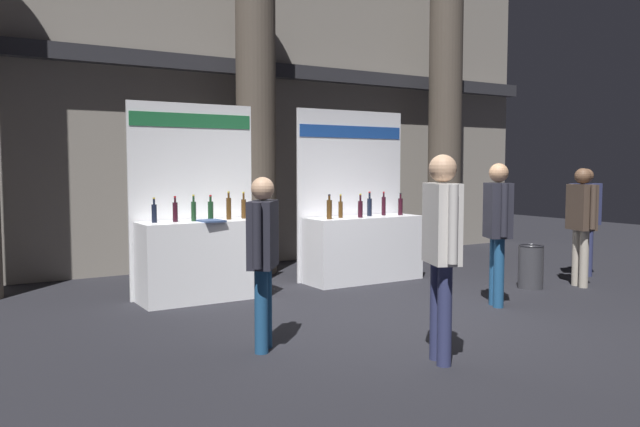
{
  "coord_description": "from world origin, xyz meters",
  "views": [
    {
      "loc": [
        -4.42,
        -5.63,
        1.69
      ],
      "look_at": [
        -0.6,
        0.6,
        1.15
      ],
      "focal_mm": 35.72,
      "sensor_mm": 36.0,
      "label": 1
    }
  ],
  "objects_px": {
    "visitor_0": "(498,221)",
    "trash_bin": "(531,267)",
    "visitor_3": "(582,216)",
    "exhibitor_booth_1": "(362,240)",
    "visitor_1": "(442,238)",
    "visitor_2": "(263,248)",
    "visitor_5": "(585,212)",
    "exhibitor_booth_0": "(201,251)"
  },
  "relations": [
    {
      "from": "visitor_0",
      "to": "visitor_3",
      "type": "xyz_separation_m",
      "value": [
        1.96,
        0.28,
        -0.03
      ]
    },
    {
      "from": "exhibitor_booth_1",
      "to": "visitor_3",
      "type": "height_order",
      "value": "exhibitor_booth_1"
    },
    {
      "from": "visitor_3",
      "to": "visitor_1",
      "type": "bearing_deg",
      "value": -49.85
    },
    {
      "from": "trash_bin",
      "to": "visitor_3",
      "type": "height_order",
      "value": "visitor_3"
    },
    {
      "from": "visitor_0",
      "to": "trash_bin",
      "type": "bearing_deg",
      "value": 140.35
    },
    {
      "from": "visitor_1",
      "to": "visitor_5",
      "type": "relative_size",
      "value": 1.08
    },
    {
      "from": "exhibitor_booth_0",
      "to": "visitor_5",
      "type": "xyz_separation_m",
      "value": [
        5.6,
        -1.5,
        0.37
      ]
    },
    {
      "from": "visitor_2",
      "to": "visitor_0",
      "type": "bearing_deg",
      "value": -48.91
    },
    {
      "from": "exhibitor_booth_1",
      "to": "visitor_3",
      "type": "distance_m",
      "value": 3.11
    },
    {
      "from": "visitor_1",
      "to": "visitor_3",
      "type": "height_order",
      "value": "visitor_1"
    },
    {
      "from": "exhibitor_booth_0",
      "to": "visitor_5",
      "type": "relative_size",
      "value": 1.51
    },
    {
      "from": "visitor_3",
      "to": "trash_bin",
      "type": "bearing_deg",
      "value": -92.43
    },
    {
      "from": "visitor_0",
      "to": "visitor_5",
      "type": "bearing_deg",
      "value": 132.57
    },
    {
      "from": "visitor_2",
      "to": "visitor_3",
      "type": "distance_m",
      "value": 5.22
    },
    {
      "from": "visitor_3",
      "to": "exhibitor_booth_1",
      "type": "bearing_deg",
      "value": -111.85
    },
    {
      "from": "visitor_3",
      "to": "visitor_5",
      "type": "xyz_separation_m",
      "value": [
        0.75,
        0.48,
        -0.01
      ]
    },
    {
      "from": "trash_bin",
      "to": "visitor_0",
      "type": "distance_m",
      "value": 1.56
    },
    {
      "from": "visitor_2",
      "to": "visitor_5",
      "type": "distance_m",
      "value": 6.02
    },
    {
      "from": "exhibitor_booth_0",
      "to": "exhibitor_booth_1",
      "type": "relative_size",
      "value": 0.99
    },
    {
      "from": "exhibitor_booth_0",
      "to": "visitor_0",
      "type": "height_order",
      "value": "exhibitor_booth_0"
    },
    {
      "from": "exhibitor_booth_1",
      "to": "visitor_5",
      "type": "bearing_deg",
      "value": -26.21
    },
    {
      "from": "trash_bin",
      "to": "visitor_2",
      "type": "bearing_deg",
      "value": -170.67
    },
    {
      "from": "visitor_5",
      "to": "visitor_1",
      "type": "bearing_deg",
      "value": -145.74
    },
    {
      "from": "trash_bin",
      "to": "visitor_1",
      "type": "xyz_separation_m",
      "value": [
        -3.36,
        -1.87,
        0.78
      ]
    },
    {
      "from": "exhibitor_booth_1",
      "to": "visitor_5",
      "type": "distance_m",
      "value": 3.47
    },
    {
      "from": "visitor_0",
      "to": "visitor_5",
      "type": "height_order",
      "value": "visitor_0"
    },
    {
      "from": "visitor_5",
      "to": "exhibitor_booth_1",
      "type": "bearing_deg",
      "value": 164.65
    },
    {
      "from": "exhibitor_booth_1",
      "to": "visitor_2",
      "type": "bearing_deg",
      "value": -139.06
    },
    {
      "from": "exhibitor_booth_1",
      "to": "trash_bin",
      "type": "bearing_deg",
      "value": -46.53
    },
    {
      "from": "visitor_1",
      "to": "visitor_2",
      "type": "relative_size",
      "value": 1.12
    },
    {
      "from": "trash_bin",
      "to": "visitor_1",
      "type": "height_order",
      "value": "visitor_1"
    },
    {
      "from": "visitor_0",
      "to": "visitor_3",
      "type": "bearing_deg",
      "value": 124.9
    },
    {
      "from": "visitor_0",
      "to": "exhibitor_booth_0",
      "type": "bearing_deg",
      "value": -101.13
    },
    {
      "from": "visitor_1",
      "to": "visitor_3",
      "type": "bearing_deg",
      "value": -46.27
    },
    {
      "from": "exhibitor_booth_1",
      "to": "visitor_0",
      "type": "bearing_deg",
      "value": -80.44
    },
    {
      "from": "exhibitor_booth_0",
      "to": "visitor_2",
      "type": "bearing_deg",
      "value": -97.99
    },
    {
      "from": "exhibitor_booth_0",
      "to": "trash_bin",
      "type": "xyz_separation_m",
      "value": [
        4.15,
        -1.71,
        -0.32
      ]
    },
    {
      "from": "visitor_3",
      "to": "visitor_5",
      "type": "distance_m",
      "value": 0.89
    },
    {
      "from": "exhibitor_booth_0",
      "to": "visitor_1",
      "type": "distance_m",
      "value": 3.7
    },
    {
      "from": "trash_bin",
      "to": "visitor_5",
      "type": "relative_size",
      "value": 0.37
    },
    {
      "from": "trash_bin",
      "to": "visitor_5",
      "type": "xyz_separation_m",
      "value": [
        1.45,
        0.21,
        0.69
      ]
    },
    {
      "from": "trash_bin",
      "to": "visitor_1",
      "type": "relative_size",
      "value": 0.34
    }
  ]
}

